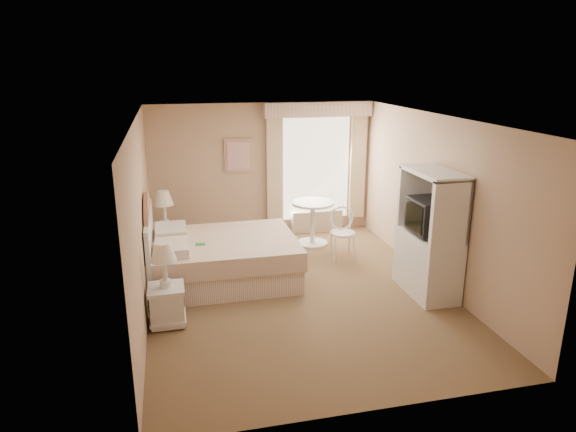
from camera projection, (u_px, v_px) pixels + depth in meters
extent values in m
cube|color=brown|center=(297.00, 291.00, 7.48)|extent=(4.20, 5.50, 0.01)
cube|color=silver|center=(298.00, 118.00, 6.76)|extent=(4.20, 5.50, 0.01)
cube|color=tan|center=(262.00, 170.00, 9.69)|extent=(4.20, 0.01, 2.50)
cube|color=tan|center=(373.00, 292.00, 4.56)|extent=(4.20, 0.01, 2.50)
cube|color=tan|center=(141.00, 219.00, 6.67)|extent=(0.01, 5.50, 2.50)
cube|color=tan|center=(435.00, 200.00, 7.58)|extent=(0.01, 5.50, 2.50)
cube|color=white|center=(316.00, 168.00, 9.89)|extent=(1.30, 0.02, 2.00)
cube|color=beige|center=(274.00, 170.00, 9.66)|extent=(0.30, 0.08, 2.05)
cube|color=beige|center=(358.00, 166.00, 10.02)|extent=(0.30, 0.08, 2.05)
cube|color=tan|center=(318.00, 109.00, 9.48)|extent=(2.05, 0.20, 0.28)
cube|color=beige|center=(317.00, 221.00, 10.10)|extent=(1.00, 0.22, 0.42)
cube|color=tan|center=(238.00, 155.00, 9.47)|extent=(0.52, 0.03, 0.62)
cube|color=beige|center=(238.00, 156.00, 9.46)|extent=(0.42, 0.02, 0.52)
cube|color=tan|center=(223.00, 268.00, 7.84)|extent=(2.15, 1.63, 0.37)
cube|color=beige|center=(222.00, 248.00, 7.75)|extent=(2.21, 1.70, 0.29)
cube|color=beige|center=(172.00, 248.00, 7.16)|extent=(0.46, 0.63, 0.14)
cube|color=beige|center=(171.00, 231.00, 7.89)|extent=(0.46, 0.63, 0.14)
cube|color=#258936|center=(200.00, 244.00, 7.49)|extent=(0.14, 0.10, 0.01)
cube|color=silver|center=(151.00, 251.00, 7.50)|extent=(0.06, 1.74, 1.12)
cylinder|color=#976B50|center=(150.00, 244.00, 7.47)|extent=(0.05, 1.54, 1.54)
cube|color=silver|center=(167.00, 307.00, 6.49)|extent=(0.41, 0.41, 0.45)
cube|color=silver|center=(166.00, 289.00, 6.41)|extent=(0.45, 0.45, 0.05)
cube|color=silver|center=(168.00, 318.00, 6.53)|extent=(0.45, 0.45, 0.04)
cylinder|color=silver|center=(166.00, 284.00, 6.39)|extent=(0.14, 0.14, 0.09)
cylinder|color=silver|center=(165.00, 270.00, 6.34)|extent=(0.06, 0.06, 0.36)
cone|color=white|center=(163.00, 252.00, 6.27)|extent=(0.32, 0.32, 0.23)
cube|color=silver|center=(166.00, 241.00, 8.82)|extent=(0.43, 0.43, 0.47)
cube|color=silver|center=(165.00, 227.00, 8.74)|extent=(0.47, 0.47, 0.06)
cube|color=silver|center=(167.00, 250.00, 8.87)|extent=(0.47, 0.47, 0.05)
cylinder|color=silver|center=(165.00, 223.00, 8.72)|extent=(0.15, 0.15, 0.09)
cylinder|color=silver|center=(164.00, 212.00, 8.67)|extent=(0.07, 0.07, 0.37)
cone|color=white|center=(163.00, 198.00, 8.60)|extent=(0.33, 0.33, 0.24)
cylinder|color=silver|center=(312.00, 243.00, 9.43)|extent=(0.56, 0.56, 0.03)
cylinder|color=silver|center=(312.00, 223.00, 9.32)|extent=(0.09, 0.09, 0.76)
cylinder|color=silver|center=(313.00, 203.00, 9.21)|extent=(0.76, 0.76, 0.04)
cylinder|color=silver|center=(335.00, 249.00, 8.54)|extent=(0.03, 0.03, 0.43)
cylinder|color=silver|center=(354.00, 249.00, 8.58)|extent=(0.03, 0.03, 0.43)
cylinder|color=silver|center=(331.00, 243.00, 8.85)|extent=(0.03, 0.03, 0.43)
cylinder|color=silver|center=(349.00, 242.00, 8.89)|extent=(0.03, 0.03, 0.43)
cylinder|color=silver|center=(343.00, 233.00, 8.65)|extent=(0.46, 0.46, 0.04)
torus|color=silver|center=(341.00, 218.00, 8.71)|extent=(0.42, 0.14, 0.41)
cylinder|color=silver|center=(332.00, 221.00, 8.73)|extent=(0.03, 0.03, 0.38)
cylinder|color=silver|center=(350.00, 220.00, 8.77)|extent=(0.03, 0.03, 0.38)
cube|color=silver|center=(427.00, 264.00, 7.34)|extent=(0.54, 1.08, 0.89)
cube|color=silver|center=(451.00, 214.00, 6.61)|extent=(0.54, 0.08, 0.89)
cube|color=silver|center=(415.00, 195.00, 7.55)|extent=(0.54, 0.08, 0.89)
cube|color=silver|center=(435.00, 172.00, 6.95)|extent=(0.54, 1.08, 0.06)
cube|color=silver|center=(448.00, 203.00, 7.14)|extent=(0.04, 1.08, 0.89)
cube|color=black|center=(430.00, 216.00, 7.13)|extent=(0.47, 0.59, 0.47)
cube|color=black|center=(414.00, 217.00, 7.08)|extent=(0.02, 0.49, 0.39)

